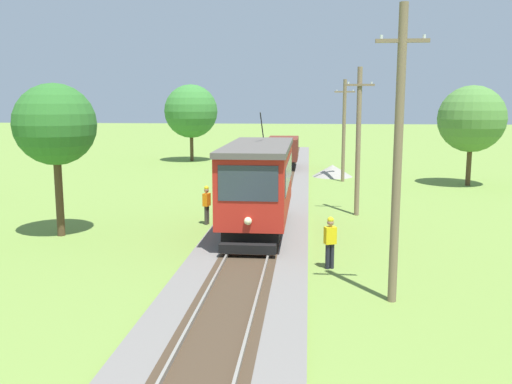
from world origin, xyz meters
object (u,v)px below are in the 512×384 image
at_px(freight_car, 283,151).
at_px(utility_pole_near_tram, 398,154).
at_px(tree_right_far, 472,119).
at_px(gravel_pile, 332,171).
at_px(track_worker, 330,240).
at_px(second_worker, 207,203).
at_px(tree_horizon, 55,125).
at_px(utility_pole_far, 344,130).
at_px(red_tram, 259,183).
at_px(tree_right_near, 191,111).
at_px(utility_pole_mid, 358,140).

bearing_deg(freight_car, utility_pole_near_tram, -81.42).
distance_m(freight_car, tree_right_far, 14.83).
height_order(gravel_pile, tree_right_far, tree_right_far).
xyz_separation_m(utility_pole_near_tram, track_worker, (-1.64, 2.93, -3.17)).
distance_m(utility_pole_near_tram, track_worker, 4.62).
relative_size(second_worker, tree_right_far, 0.27).
relative_size(track_worker, tree_right_far, 0.27).
bearing_deg(track_worker, tree_horizon, -130.12).
distance_m(utility_pole_far, tree_horizon, 21.25).
bearing_deg(freight_car, red_tram, -89.99).
distance_m(utility_pole_far, tree_right_near, 17.89).
bearing_deg(utility_pole_far, red_tram, -105.60).
bearing_deg(freight_car, utility_pole_mid, -75.65).
bearing_deg(track_worker, tree_right_near, 177.50).
bearing_deg(utility_pole_mid, tree_right_far, 51.43).
bearing_deg(utility_pole_far, freight_car, 126.39).
bearing_deg(utility_pole_near_tram, utility_pole_mid, 90.00).
bearing_deg(tree_horizon, red_tram, 7.19).
height_order(red_tram, freight_car, red_tram).
height_order(red_tram, tree_horizon, tree_horizon).
relative_size(red_tram, utility_pole_mid, 1.19).
height_order(utility_pole_mid, tree_horizon, utility_pole_mid).
bearing_deg(utility_pole_near_tram, tree_horizon, 152.78).
bearing_deg(tree_right_near, red_tram, -72.56).
xyz_separation_m(second_worker, tree_right_near, (-6.27, 26.32, 3.62)).
bearing_deg(second_worker, track_worker, -33.38).
relative_size(utility_pole_far, track_worker, 3.93).
height_order(utility_pole_far, tree_horizon, utility_pole_far).
bearing_deg(tree_right_far, red_tram, -130.44).
bearing_deg(tree_right_far, track_worker, -116.77).
relative_size(freight_car, utility_pole_mid, 0.72).
relative_size(freight_car, utility_pole_far, 0.74).
xyz_separation_m(utility_pole_far, tree_right_far, (8.17, -1.16, 0.79)).
xyz_separation_m(gravel_pile, tree_right_far, (8.79, -3.67, 3.96)).
bearing_deg(red_tram, tree_right_near, 107.44).
relative_size(gravel_pile, track_worker, 1.67).
distance_m(utility_pole_far, second_worker, 16.16).
relative_size(utility_pole_mid, tree_right_far, 1.09).
relative_size(utility_pole_far, gravel_pile, 2.36).
height_order(utility_pole_near_tram, track_worker, utility_pole_near_tram).
relative_size(tree_right_near, tree_right_far, 1.07).
relative_size(utility_pole_mid, second_worker, 4.03).
height_order(freight_car, utility_pole_far, utility_pole_far).
bearing_deg(utility_pole_near_tram, tree_right_near, 110.45).
distance_m(utility_pole_near_tram, utility_pole_far, 23.55).
relative_size(red_tram, utility_pole_near_tram, 1.05).
bearing_deg(second_worker, utility_pole_near_tram, -36.61).
height_order(red_tram, utility_pole_near_tram, utility_pole_near_tram).
distance_m(gravel_pile, second_worker, 18.02).
bearing_deg(gravel_pile, utility_pole_mid, -87.48).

